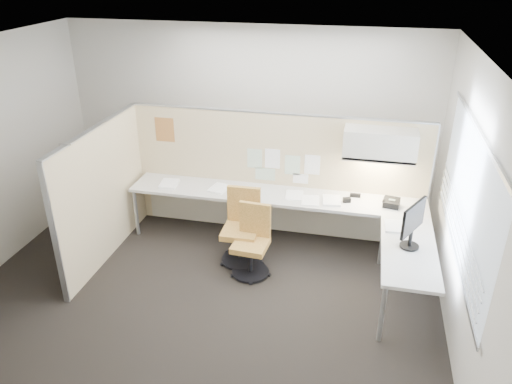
% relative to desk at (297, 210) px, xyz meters
% --- Properties ---
extents(floor, '(5.50, 4.50, 0.01)m').
position_rel_desk_xyz_m(floor, '(-0.93, -1.13, -0.61)').
color(floor, black).
rests_on(floor, ground).
extents(ceiling, '(5.50, 4.50, 0.01)m').
position_rel_desk_xyz_m(ceiling, '(-0.93, -1.13, 2.20)').
color(ceiling, white).
rests_on(ceiling, wall_back).
extents(wall_back, '(5.50, 0.02, 2.80)m').
position_rel_desk_xyz_m(wall_back, '(-0.93, 1.12, 0.80)').
color(wall_back, beige).
rests_on(wall_back, ground).
extents(wall_front, '(5.50, 0.02, 2.80)m').
position_rel_desk_xyz_m(wall_front, '(-0.93, -3.38, 0.80)').
color(wall_front, beige).
rests_on(wall_front, ground).
extents(wall_right, '(0.02, 4.50, 2.80)m').
position_rel_desk_xyz_m(wall_right, '(1.82, -1.13, 0.80)').
color(wall_right, beige).
rests_on(wall_right, ground).
extents(window_pane, '(0.01, 2.80, 1.30)m').
position_rel_desk_xyz_m(window_pane, '(1.79, -1.13, 0.95)').
color(window_pane, '#A0AEBA').
rests_on(window_pane, wall_right).
extents(partition_back, '(4.10, 0.06, 1.75)m').
position_rel_desk_xyz_m(partition_back, '(-0.38, 0.47, 0.27)').
color(partition_back, beige).
rests_on(partition_back, floor).
extents(partition_left, '(0.06, 2.20, 1.75)m').
position_rel_desk_xyz_m(partition_left, '(-2.43, -0.63, 0.27)').
color(partition_left, beige).
rests_on(partition_left, floor).
extents(desk, '(4.00, 2.07, 0.73)m').
position_rel_desk_xyz_m(desk, '(0.00, 0.00, 0.00)').
color(desk, beige).
rests_on(desk, floor).
extents(overhead_bin, '(0.90, 0.36, 0.38)m').
position_rel_desk_xyz_m(overhead_bin, '(0.97, 0.26, 0.91)').
color(overhead_bin, beige).
rests_on(overhead_bin, partition_back).
extents(task_light_strip, '(0.60, 0.06, 0.02)m').
position_rel_desk_xyz_m(task_light_strip, '(0.97, 0.26, 0.70)').
color(task_light_strip, '#FFEABF').
rests_on(task_light_strip, overhead_bin).
extents(pinned_papers, '(1.01, 0.00, 0.47)m').
position_rel_desk_xyz_m(pinned_papers, '(-0.30, 0.44, 0.43)').
color(pinned_papers, '#8CBF8C').
rests_on(pinned_papers, partition_back).
extents(poster, '(0.28, 0.00, 0.35)m').
position_rel_desk_xyz_m(poster, '(-1.98, 0.44, 0.82)').
color(poster, orange).
rests_on(poster, partition_back).
extents(chair_left, '(0.51, 0.51, 0.97)m').
position_rel_desk_xyz_m(chair_left, '(-0.66, -0.40, -0.15)').
color(chair_left, black).
rests_on(chair_left, floor).
extents(chair_right, '(0.47, 0.47, 0.89)m').
position_rel_desk_xyz_m(chair_right, '(-0.47, -0.64, -0.19)').
color(chair_right, black).
rests_on(chair_right, floor).
extents(monitor, '(0.27, 0.47, 0.54)m').
position_rel_desk_xyz_m(monitor, '(1.37, -0.84, 0.44)').
color(monitor, black).
rests_on(monitor, desk).
extents(phone, '(0.24, 0.22, 0.12)m').
position_rel_desk_xyz_m(phone, '(1.19, 0.12, 0.18)').
color(phone, black).
rests_on(phone, desk).
extents(stapler, '(0.14, 0.04, 0.05)m').
position_rel_desk_xyz_m(stapler, '(0.73, 0.29, 0.15)').
color(stapler, black).
rests_on(stapler, desk).
extents(tape_dispenser, '(0.11, 0.09, 0.06)m').
position_rel_desk_xyz_m(tape_dispenser, '(0.63, 0.12, 0.16)').
color(tape_dispenser, black).
rests_on(tape_dispenser, desk).
extents(coat_hook, '(0.18, 0.48, 1.42)m').
position_rel_desk_xyz_m(coat_hook, '(-2.51, -1.25, 0.81)').
color(coat_hook, silver).
rests_on(coat_hook, partition_left).
extents(paper_stack_0, '(0.26, 0.33, 0.04)m').
position_rel_desk_xyz_m(paper_stack_0, '(-1.84, 0.10, 0.15)').
color(paper_stack_0, white).
rests_on(paper_stack_0, desk).
extents(paper_stack_1, '(0.29, 0.34, 0.02)m').
position_rel_desk_xyz_m(paper_stack_1, '(-1.11, 0.14, 0.14)').
color(paper_stack_1, white).
rests_on(paper_stack_1, desk).
extents(paper_stack_2, '(0.24, 0.30, 0.04)m').
position_rel_desk_xyz_m(paper_stack_2, '(-0.68, 0.04, 0.15)').
color(paper_stack_2, white).
rests_on(paper_stack_2, desk).
extents(paper_stack_3, '(0.26, 0.32, 0.01)m').
position_rel_desk_xyz_m(paper_stack_3, '(-0.07, 0.15, 0.13)').
color(paper_stack_3, white).
rests_on(paper_stack_3, desk).
extents(paper_stack_4, '(0.26, 0.32, 0.03)m').
position_rel_desk_xyz_m(paper_stack_4, '(0.43, 0.09, 0.14)').
color(paper_stack_4, white).
rests_on(paper_stack_4, desk).
extents(paper_stack_5, '(0.24, 0.31, 0.02)m').
position_rel_desk_xyz_m(paper_stack_5, '(1.22, -0.42, 0.14)').
color(paper_stack_5, white).
rests_on(paper_stack_5, desk).
extents(paper_stack_6, '(0.26, 0.32, 0.01)m').
position_rel_desk_xyz_m(paper_stack_6, '(0.16, 0.05, 0.13)').
color(paper_stack_6, white).
rests_on(paper_stack_6, desk).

